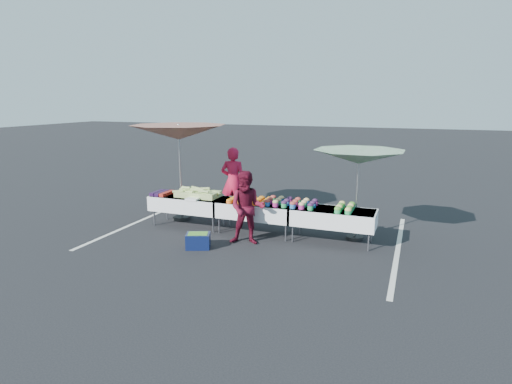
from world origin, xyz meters
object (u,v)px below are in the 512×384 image
(vendor, at_px, (233,181))
(customer, at_px, (247,208))
(table_right, at_px, (333,217))
(umbrella_left, at_px, (179,133))
(umbrella_right, at_px, (359,158))
(table_left, at_px, (188,203))
(storage_bin, at_px, (198,240))
(table_center, at_px, (256,209))

(vendor, xyz_separation_m, customer, (1.25, -2.09, -0.12))
(table_right, relative_size, umbrella_left, 0.69)
(customer, xyz_separation_m, umbrella_right, (2.17, 1.15, 1.05))
(table_left, relative_size, table_right, 1.00)
(table_left, height_order, storage_bin, table_left)
(table_left, distance_m, customer, 2.04)
(umbrella_right, bearing_deg, table_right, -138.19)
(customer, bearing_deg, table_center, 81.66)
(vendor, relative_size, umbrella_right, 0.72)
(table_center, bearing_deg, customer, -83.83)
(table_right, xyz_separation_m, umbrella_right, (0.45, 0.40, 1.28))
(table_left, relative_size, storage_bin, 3.11)
(umbrella_right, distance_m, storage_bin, 3.91)
(umbrella_right, relative_size, storage_bin, 4.34)
(table_center, bearing_deg, umbrella_right, 10.09)
(table_right, xyz_separation_m, vendor, (-2.97, 1.34, 0.34))
(table_right, height_order, vendor, vendor)
(table_center, relative_size, storage_bin, 3.11)
(table_left, distance_m, umbrella_left, 1.79)
(table_right, relative_size, vendor, 1.00)
(vendor, relative_size, storage_bin, 3.11)
(table_right, bearing_deg, umbrella_right, 41.81)
(umbrella_right, bearing_deg, umbrella_left, 179.62)
(table_center, distance_m, umbrella_right, 2.62)
(table_center, height_order, table_right, same)
(customer, height_order, umbrella_left, umbrella_left)
(customer, distance_m, umbrella_right, 2.67)
(customer, height_order, storage_bin, customer)
(table_right, height_order, storage_bin, table_right)
(vendor, xyz_separation_m, umbrella_right, (3.42, -0.94, 0.93))
(customer, bearing_deg, storage_bin, -158.20)
(umbrella_left, distance_m, storage_bin, 3.14)
(vendor, height_order, umbrella_left, umbrella_left)
(table_center, bearing_deg, vendor, 131.09)
(table_left, distance_m, umbrella_right, 4.26)
(table_center, xyz_separation_m, storage_bin, (-0.79, -1.39, -0.41))
(table_left, height_order, customer, customer)
(vendor, distance_m, umbrella_left, 1.95)
(table_right, height_order, umbrella_right, umbrella_right)
(vendor, relative_size, umbrella_left, 0.69)
(umbrella_left, bearing_deg, storage_bin, -51.14)
(table_center, height_order, umbrella_right, umbrella_right)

